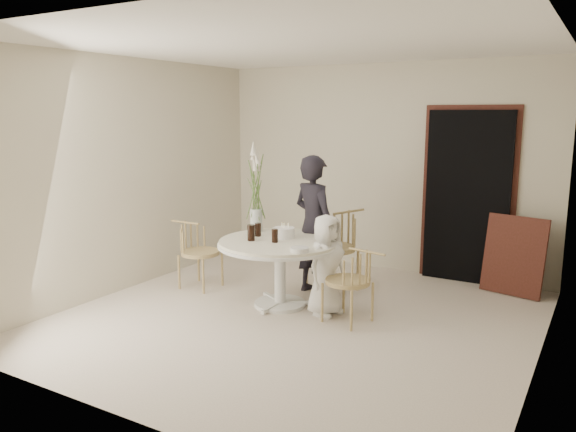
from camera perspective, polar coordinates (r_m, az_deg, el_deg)
The scene contains 18 objects.
ground at distance 5.82m, azimuth 0.90°, elevation -10.36°, with size 4.50×4.50×0.00m, color beige.
room_shell at distance 5.46m, azimuth 0.95°, elevation 5.75°, with size 4.50×4.50×4.50m.
doorway at distance 7.17m, azimuth 17.76°, elevation 1.80°, with size 1.00×0.10×2.10m, color black.
door_trim at distance 7.20m, azimuth 17.86°, elevation 2.31°, with size 1.12×0.03×2.22m, color #57241E.
table at distance 6.01m, azimuth -0.82°, elevation -3.52°, with size 1.33×1.33×0.73m.
picture_frame at distance 6.95m, azimuth 21.99°, elevation -3.75°, with size 0.69×0.05×0.91m, color #57241E.
chair_far at distance 6.67m, azimuth 5.36°, elevation -2.28°, with size 0.65×0.67×0.93m.
chair_right at distance 5.55m, azimuth 7.02°, elevation -6.00°, with size 0.52×0.49×0.78m.
chair_left at distance 6.82m, azimuth -9.65°, elevation -2.88°, with size 0.48×0.45×0.79m.
girl at distance 6.41m, azimuth 2.65°, elevation -0.94°, with size 0.58×0.38×1.60m, color black.
boy at distance 5.79m, azimuth 3.93°, elevation -4.99°, with size 0.52×0.34×1.05m, color white.
birthday_cake at distance 6.09m, azimuth -0.41°, elevation -1.70°, with size 0.23×0.23×0.16m.
cola_tumbler_a at distance 5.95m, azimuth -3.77°, elevation -1.71°, with size 0.08×0.08×0.17m, color black.
cola_tumbler_b at distance 5.87m, azimuth -1.34°, elevation -2.02°, with size 0.07×0.07×0.14m, color black.
cola_tumbler_c at distance 6.15m, azimuth -3.76°, elevation -1.49°, with size 0.06×0.06×0.13m, color black.
cola_tumbler_d at distance 6.17m, azimuth -3.07°, elevation -1.40°, with size 0.07×0.07×0.15m, color black.
plate_stack at distance 5.48m, azimuth 1.18°, elevation -3.43°, with size 0.18×0.18×0.04m, color silver.
flower_vase at distance 6.35m, azimuth -3.28°, elevation 2.48°, with size 0.14×0.14×1.03m.
Camera 1 is at (2.66, -4.75, 2.07)m, focal length 35.00 mm.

